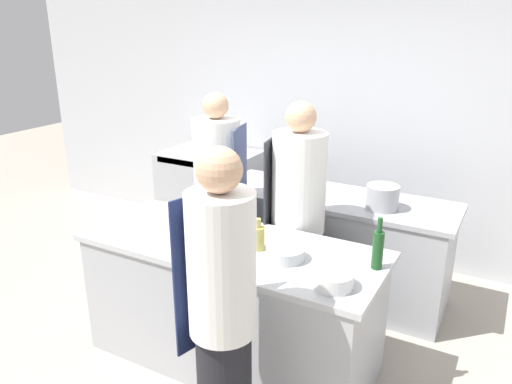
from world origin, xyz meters
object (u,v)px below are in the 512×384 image
at_px(bottle_sauce, 199,211).
at_px(chef_at_pass_far, 297,221).
at_px(stockpot, 382,197).
at_px(bowl_mixing_large, 222,231).
at_px(bottle_wine, 208,236).
at_px(chef_at_prep_near, 222,316).
at_px(bottle_olive_oil, 258,237).
at_px(bottle_vinegar, 235,207).
at_px(bowl_prep_small, 286,253).
at_px(oven_range, 211,195).
at_px(chef_at_stove, 218,201).
at_px(bottle_cooking_oil, 378,249).
at_px(bowl_ceramic_blue, 175,212).
at_px(bowl_wooden_salad, 333,280).

bearing_deg(bottle_sauce, chef_at_pass_far, 37.11).
bearing_deg(stockpot, bowl_mixing_large, -128.04).
bearing_deg(bottle_wine, chef_at_prep_near, -50.68).
bearing_deg(bottle_olive_oil, bottle_vinegar, 139.00).
height_order(bottle_wine, bottle_sauce, bottle_sauce).
height_order(bowl_mixing_large, bowl_prep_small, bowl_prep_small).
xyz_separation_m(oven_range, bottle_olive_oil, (1.51, -1.70, 0.50)).
bearing_deg(chef_at_prep_near, bottle_vinegar, 42.59).
relative_size(bottle_wine, bowl_prep_small, 0.99).
xyz_separation_m(oven_range, bottle_sauce, (0.95, -1.55, 0.52)).
xyz_separation_m(chef_at_stove, stockpot, (1.23, 0.43, 0.11)).
relative_size(chef_at_stove, bowl_mixing_large, 7.97).
relative_size(chef_at_prep_near, bottle_wine, 7.45).
distance_m(chef_at_prep_near, bottle_cooking_oil, 1.02).
bearing_deg(oven_range, bottle_olive_oil, -48.44).
height_order(chef_at_pass_far, bottle_wine, chef_at_pass_far).
relative_size(bowl_mixing_large, bowl_ceramic_blue, 0.82).
xyz_separation_m(bowl_mixing_large, bowl_ceramic_blue, (-0.48, 0.11, 0.01)).
xyz_separation_m(chef_at_prep_near, bottle_vinegar, (-0.56, 1.05, 0.13)).
distance_m(bottle_wine, bowl_prep_small, 0.51).
relative_size(chef_at_stove, bottle_vinegar, 5.98).
relative_size(bottle_vinegar, bowl_ceramic_blue, 1.10).
relative_size(chef_at_stove, bottle_sauce, 6.80).
distance_m(chef_at_pass_far, bowl_prep_small, 0.67).
distance_m(bottle_olive_oil, bowl_mixing_large, 0.32).
relative_size(chef_at_pass_far, bowl_mixing_large, 7.98).
xyz_separation_m(chef_at_stove, bowl_mixing_large, (0.43, -0.61, 0.05)).
bearing_deg(bowl_wooden_salad, chef_at_prep_near, -126.27).
relative_size(bowl_mixing_large, bowl_prep_small, 0.93).
xyz_separation_m(bottle_vinegar, bowl_wooden_salad, (0.94, -0.53, -0.07)).
distance_m(bottle_sauce, bowl_ceramic_blue, 0.24).
relative_size(bottle_cooking_oil, bowl_wooden_salad, 1.40).
bearing_deg(bottle_wine, chef_at_pass_far, 68.74).
height_order(chef_at_prep_near, bottle_olive_oil, chef_at_prep_near).
xyz_separation_m(chef_at_pass_far, bowl_mixing_large, (-0.32, -0.53, 0.06)).
bearing_deg(bottle_cooking_oil, bowl_wooden_salad, -114.34).
xyz_separation_m(bottle_olive_oil, bowl_ceramic_blue, (-0.79, 0.17, -0.04)).
bearing_deg(bottle_olive_oil, bowl_prep_small, -10.66).
bearing_deg(bottle_sauce, bowl_mixing_large, -19.88).
xyz_separation_m(bowl_ceramic_blue, bowl_wooden_salad, (1.38, -0.39, 0.00)).
relative_size(bottle_wine, bowl_mixing_large, 1.07).
relative_size(bottle_vinegar, bottle_cooking_oil, 0.93).
distance_m(chef_at_pass_far, bottle_cooking_oil, 0.88).
relative_size(oven_range, bottle_sauce, 3.74).
bearing_deg(chef_at_stove, bottle_wine, 14.77).
bearing_deg(bowl_wooden_salad, chef_at_pass_far, 125.54).
relative_size(bottle_olive_oil, bowl_mixing_large, 0.95).
relative_size(bottle_cooking_oil, bowl_prep_small, 1.34).
bearing_deg(bottle_olive_oil, chef_at_prep_near, -74.76).
xyz_separation_m(bottle_vinegar, bottle_wine, (0.07, -0.46, -0.02)).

